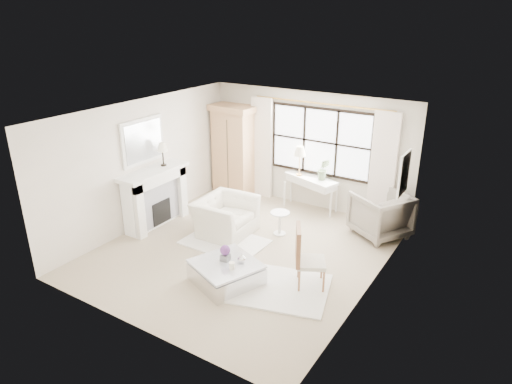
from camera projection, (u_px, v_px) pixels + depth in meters
floor at (243, 251)px, 8.88m from camera, size 5.50×5.50×0.00m
ceiling at (241, 113)px, 7.88m from camera, size 5.50×5.50×0.00m
wall_back at (308, 150)px, 10.54m from camera, size 5.00×0.00×5.00m
wall_front at (130, 247)px, 6.22m from camera, size 5.00×0.00×5.00m
wall_left at (144, 163)px, 9.62m from camera, size 0.00×5.50×5.50m
wall_right at (374, 217)px, 7.14m from camera, size 0.00×5.50×5.50m
window_pane at (320, 142)px, 10.28m from camera, size 2.40×0.02×1.50m
window_frame at (320, 142)px, 10.28m from camera, size 2.50×0.04×1.50m
curtain_rod at (321, 103)px, 9.91m from camera, size 3.30×0.04×0.04m
curtain_left at (262, 148)px, 11.10m from camera, size 0.55×0.10×2.47m
curtain_right at (383, 169)px, 9.61m from camera, size 0.55×0.10×2.47m
fireplace at (154, 196)px, 9.77m from camera, size 0.58×1.66×1.26m
mirror_frame at (143, 141)px, 9.42m from camera, size 0.05×1.15×0.95m
mirror_glass at (144, 141)px, 9.41m from camera, size 0.02×1.00×0.80m
art_frame at (404, 174)px, 8.42m from camera, size 0.04×0.62×0.82m
art_canvas at (403, 174)px, 8.43m from camera, size 0.01×0.52×0.72m
mantel_lamp at (162, 148)px, 9.62m from camera, size 0.22×0.22×0.51m
armoire at (235, 149)px, 11.34m from camera, size 1.17×0.78×2.24m
console_table at (310, 193)px, 10.59m from camera, size 1.38×0.83×0.80m
console_lamp at (300, 152)px, 10.37m from camera, size 0.28×0.28×0.69m
orchid_plant at (323, 169)px, 10.19m from camera, size 0.33×0.30×0.50m
side_table at (280, 220)px, 9.41m from camera, size 0.40×0.40×0.51m
rug_left at (225, 242)px, 9.19m from camera, size 1.60×1.14×0.03m
rug_right at (276, 287)px, 7.68m from camera, size 2.03×1.72×0.03m
club_armchair at (225, 216)px, 9.44m from camera, size 1.07×1.22×0.77m
wingback_chair at (381, 214)px, 9.35m from camera, size 1.39×1.38×0.93m
french_chair at (309, 270)px, 7.64m from camera, size 0.66×0.66×1.08m
coffee_table at (226, 273)px, 7.79m from camera, size 1.30×1.30×0.38m
planter_box at (225, 257)px, 7.78m from camera, size 0.16×0.16×0.11m
planter_flowers at (225, 250)px, 7.73m from camera, size 0.18×0.18×0.18m
pillar_candle at (232, 266)px, 7.52m from camera, size 0.10×0.10×0.12m
coffee_vase at (242, 258)px, 7.71m from camera, size 0.17×0.17×0.16m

